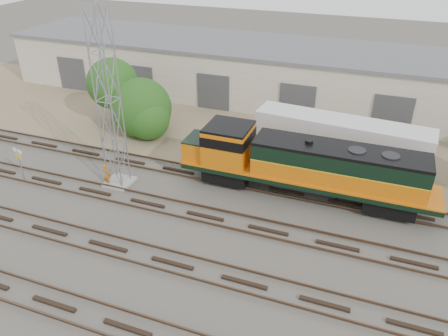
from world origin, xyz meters
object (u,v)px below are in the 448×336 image
(signal_tower, at_px, (109,103))
(worker, at_px, (107,175))
(locomotive, at_px, (302,165))
(semi_trailer, at_px, (345,139))

(signal_tower, relative_size, worker, 7.50)
(locomotive, xyz_separation_m, semi_trailer, (2.11, 4.65, 0.09))
(semi_trailer, bearing_deg, signal_tower, -146.71)
(worker, xyz_separation_m, semi_trailer, (14.70, 8.00, 1.57))
(locomotive, relative_size, worker, 10.22)
(locomotive, height_order, semi_trailer, locomotive)
(signal_tower, height_order, worker, signal_tower)
(semi_trailer, bearing_deg, worker, -146.43)
(signal_tower, bearing_deg, locomotive, 13.69)
(worker, bearing_deg, semi_trailer, -138.55)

